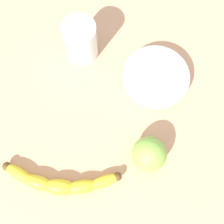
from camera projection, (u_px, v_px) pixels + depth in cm
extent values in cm
cube|color=tan|center=(144.00, 126.00, 63.03)|extent=(120.00, 120.00, 3.00)
ellipsoid|color=yellow|center=(19.00, 174.00, 57.12)|extent=(7.20, 5.15, 2.35)
ellipsoid|color=yellow|center=(38.00, 183.00, 56.63)|extent=(7.34, 4.40, 2.81)
ellipsoid|color=yellow|center=(60.00, 187.00, 56.39)|extent=(6.97, 3.50, 3.27)
ellipsoid|color=yellow|center=(82.00, 187.00, 56.41)|extent=(7.25, 3.99, 2.81)
ellipsoid|color=yellow|center=(103.00, 182.00, 56.68)|extent=(7.24, 4.79, 2.35)
sphere|color=#513819|center=(7.00, 166.00, 57.53)|extent=(1.80, 1.80, 1.80)
sphere|color=#513819|center=(117.00, 177.00, 56.95)|extent=(1.80, 1.80, 1.80)
cylinder|color=silver|center=(81.00, 41.00, 61.57)|extent=(7.41, 7.41, 10.21)
cylinder|color=#906795|center=(81.00, 42.00, 61.90)|extent=(6.91, 6.91, 9.03)
cylinder|color=white|center=(155.00, 78.00, 62.56)|extent=(12.91, 12.91, 3.82)
torus|color=white|center=(156.00, 76.00, 61.29)|extent=(15.23, 15.23, 1.20)
sphere|color=#84B747|center=(149.00, 154.00, 56.25)|extent=(7.24, 7.24, 7.24)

